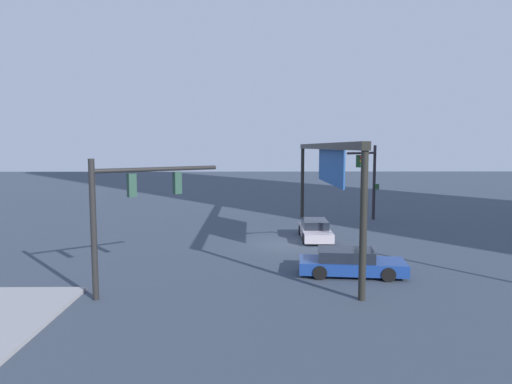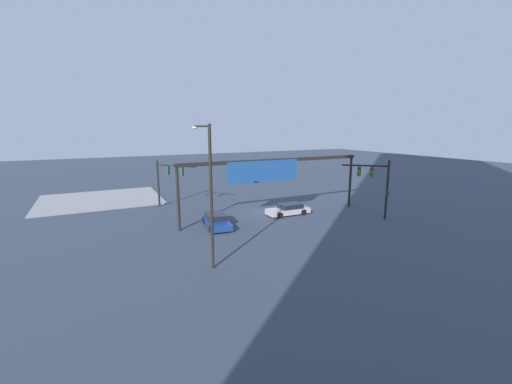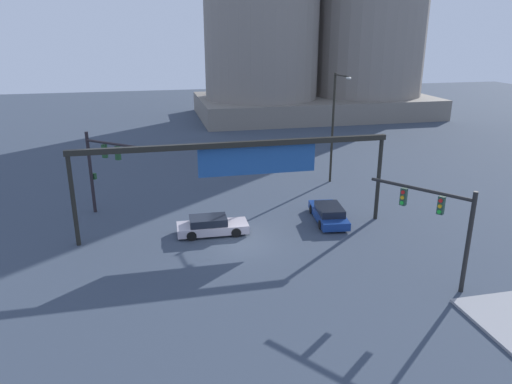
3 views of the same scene
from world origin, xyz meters
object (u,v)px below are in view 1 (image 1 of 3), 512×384
traffic_signal_opposite_side (128,201)px  sedan_car_approaching (350,263)px  sedan_car_waiting_far (315,230)px  traffic_signal_near_corner (369,172)px

traffic_signal_opposite_side → sedan_car_approaching: (-2.42, 9.52, -3.20)m
sedan_car_approaching → sedan_car_waiting_far: bearing=99.9°
traffic_signal_opposite_side → sedan_car_approaching: 10.33m
traffic_signal_near_corner → traffic_signal_opposite_side: size_ratio=1.10×
traffic_signal_opposite_side → sedan_car_approaching: bearing=-22.1°
traffic_signal_near_corner → sedan_car_waiting_far: size_ratio=1.28×
traffic_signal_near_corner → traffic_signal_opposite_side: bearing=2.0°
traffic_signal_opposite_side → sedan_car_waiting_far: bearing=13.6°
traffic_signal_opposite_side → traffic_signal_near_corner: bearing=14.9°
traffic_signal_near_corner → sedan_car_approaching: size_ratio=1.20×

